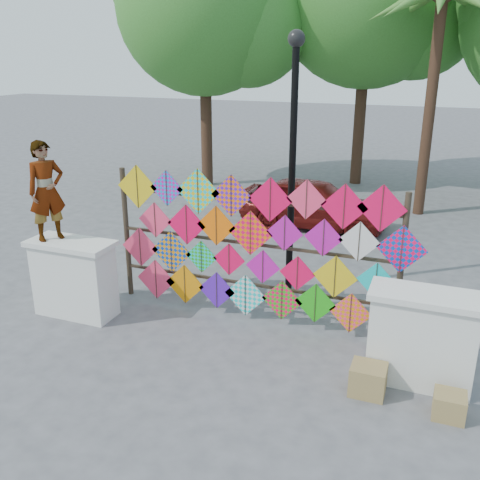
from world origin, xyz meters
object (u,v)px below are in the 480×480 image
Objects in this scene: lamppost at (293,142)px; kite_rack at (252,247)px; vendor_woman at (46,191)px; sedan at (314,203)px.

kite_rack is at bearing -101.30° from lamppost.
vendor_woman is 4.05m from lamppost.
vendor_woman is at bearing -146.68° from lamppost.
kite_rack is at bearing -176.07° from sedan.
lamppost reaches higher than sedan.
kite_rack is 3.34m from vendor_woman.
vendor_woman is 6.82m from sedan.
sedan is 0.80× the size of lamppost.
vendor_woman is (-3.09, -0.93, 0.84)m from kite_rack.
sedan is at bearing 97.04° from lamppost.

